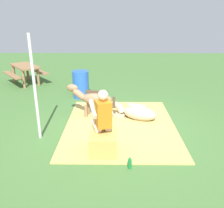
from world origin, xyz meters
TOP-DOWN VIEW (x-y plane):
  - ground_plane at (0.00, 0.00)m, footprint 24.00×24.00m
  - hay_patch at (0.06, -0.05)m, footprint 3.33×2.70m
  - hay_bale at (-1.16, 0.32)m, footprint 0.65×0.53m
  - person_seated at (-1.01, 0.35)m, footprint 0.72×0.54m
  - pony_standing at (0.63, 0.66)m, footprint 0.52×1.33m
  - pony_lying at (0.47, -0.47)m, footprint 0.76×1.34m
  - soda_bottle at (-1.70, -0.18)m, footprint 0.07×0.07m
  - water_barrel at (2.26, 1.22)m, footprint 0.53×0.53m
  - tent_pole_left at (-0.57, 1.78)m, footprint 0.06×0.06m
  - picnic_bench at (3.89, 3.62)m, footprint 1.98×1.96m

SIDE VIEW (x-z plane):
  - ground_plane at x=0.00m, z-range 0.00..0.00m
  - hay_patch at x=0.06m, z-range 0.00..0.02m
  - soda_bottle at x=-1.70m, z-range 0.00..0.24m
  - pony_lying at x=0.47m, z-range -0.02..0.40m
  - hay_bale at x=-1.16m, z-range 0.00..0.42m
  - water_barrel at x=2.26m, z-range 0.00..0.89m
  - pony_standing at x=0.63m, z-range 0.08..0.96m
  - picnic_bench at x=3.89m, z-range 0.20..0.95m
  - person_seated at x=-1.01m, z-range 0.06..1.36m
  - tent_pole_left at x=-0.57m, z-range 0.00..2.28m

